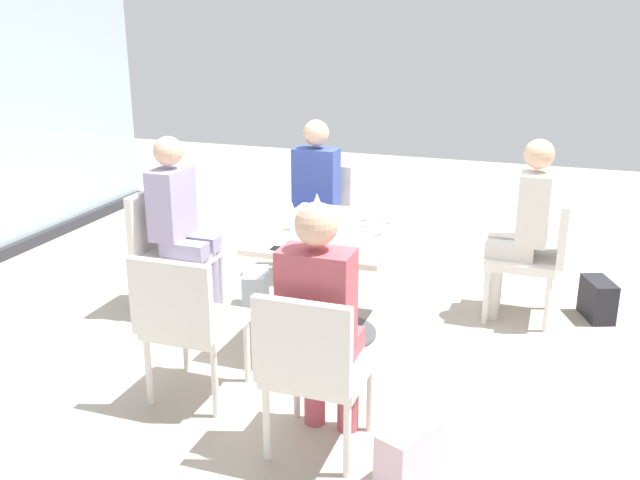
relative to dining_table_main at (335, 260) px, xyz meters
The scene contains 21 objects.
ground_plane 0.53m from the dining_table_main, ahead, with size 12.00×12.00×0.00m, color #A89E8E.
dining_table_main is the anchor object (origin of this frame).
chair_front_right 1.41m from the dining_table_main, 60.11° to the right, with size 0.46×0.50×0.87m.
chair_near_window 1.22m from the dining_table_main, 90.00° to the left, with size 0.46×0.51×0.87m.
chair_side_end 1.35m from the dining_table_main, 166.26° to the right, with size 0.50×0.46×0.87m.
chair_far_right 1.16m from the dining_table_main, 24.49° to the left, with size 0.50×0.46×0.87m.
chair_far_left 1.16m from the dining_table_main, 155.51° to the left, with size 0.50×0.46×0.87m.
person_front_right 1.33m from the dining_table_main, 57.74° to the right, with size 0.34×0.39×1.26m.
person_near_window 1.13m from the dining_table_main, 90.00° to the left, with size 0.34×0.39×1.26m.
person_side_end 1.26m from the dining_table_main, 165.07° to the right, with size 0.39×0.34×1.26m.
person_far_right 1.08m from the dining_table_main, 26.92° to the left, with size 0.39×0.34×1.26m.
wine_glass_0 0.52m from the dining_table_main, 50.23° to the right, with size 0.07×0.07×0.18m.
wine_glass_1 0.41m from the dining_table_main, 54.48° to the right, with size 0.07×0.07×0.18m.
wine_glass_2 0.43m from the dining_table_main, 109.62° to the left, with size 0.07×0.07×0.18m.
wine_glass_3 0.46m from the dining_table_main, 90.93° to the right, with size 0.07×0.07×0.18m.
wine_glass_4 0.42m from the dining_table_main, 47.04° to the left, with size 0.07×0.07×0.18m.
coffee_cup 0.40m from the dining_table_main, 30.76° to the right, with size 0.08×0.08×0.09m, color white.
cell_phone_on_table 0.54m from the dining_table_main, 160.97° to the left, with size 0.07×0.14×0.01m, color black.
handbag_0 1.90m from the dining_table_main, 62.76° to the right, with size 0.30×0.16×0.28m, color #232328.
handbag_1 0.81m from the dining_table_main, 71.04° to the left, with size 0.30×0.16×0.28m, color silver.
handbag_2 1.63m from the dining_table_main, 149.91° to the right, with size 0.30×0.16×0.28m, color beige.
Camera 1 is at (-4.10, -1.32, 2.07)m, focal length 39.92 mm.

